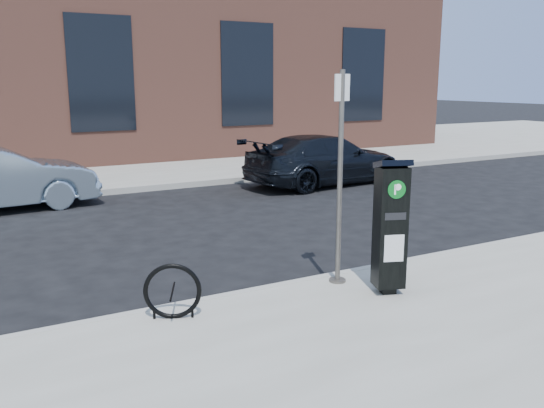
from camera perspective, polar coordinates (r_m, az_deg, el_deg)
ground at (r=8.02m, az=4.18°, el=-8.24°), size 120.00×120.00×0.00m
sidewalk_far at (r=20.88m, az=-17.31°, el=4.10°), size 60.00×12.00×0.15m
curb_near at (r=7.98m, az=4.27°, el=-7.77°), size 60.00×0.12×0.16m
curb_far at (r=15.14m, az=-12.61°, el=1.49°), size 60.00×0.12×0.16m
building at (r=23.69m, az=-19.50°, el=14.73°), size 28.00×10.05×8.25m
parking_kiosk at (r=7.29m, az=11.64°, el=-2.06°), size 0.49×0.46×1.72m
sign_pole at (r=7.48m, az=6.74°, el=2.36°), size 0.24×0.22×2.78m
bike_rack at (r=6.63m, az=-9.83°, el=-8.55°), size 0.62×0.31×0.65m
car_dark at (r=15.82m, az=5.27°, el=4.41°), size 4.87×2.41×1.36m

